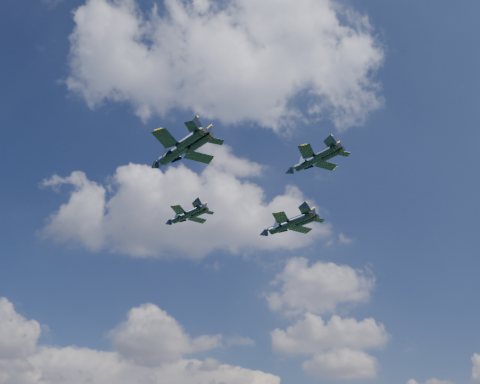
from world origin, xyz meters
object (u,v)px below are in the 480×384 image
object	(u,v)px
jet_lead	(181,217)
jet_slot	(307,163)
jet_right	(281,227)
jet_left	(173,154)

from	to	relation	value
jet_lead	jet_slot	distance (m)	35.87
jet_right	jet_slot	distance (m)	23.87
jet_slot	jet_right	bearing A→B (deg)	51.50
jet_lead	jet_right	distance (m)	23.82
jet_right	jet_left	bearing A→B (deg)	-177.18
jet_left	jet_slot	distance (m)	25.72
jet_left	jet_slot	xyz separation A→B (m)	(25.16, 5.26, 1.01)
jet_slot	jet_left	bearing A→B (deg)	143.38
jet_lead	jet_left	bearing A→B (deg)	-137.91
jet_left	jet_right	xyz separation A→B (m)	(21.06, 28.69, -0.88)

